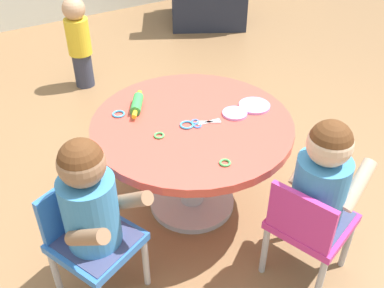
{
  "coord_description": "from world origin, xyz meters",
  "views": [
    {
      "loc": [
        -0.87,
        -1.45,
        1.64
      ],
      "look_at": [
        0.0,
        0.0,
        0.39
      ],
      "focal_mm": 41.17,
      "sensor_mm": 36.0,
      "label": 1
    }
  ],
  "objects_px": {
    "craft_table": "(192,142)",
    "seated_child_left": "(89,200)",
    "child_chair_right": "(308,225)",
    "craft_scissors": "(202,123)",
    "seated_child_right": "(322,178)",
    "rolling_pin": "(137,104)",
    "toddler_standing": "(79,40)",
    "child_chair_left": "(90,237)"
  },
  "relations": [
    {
      "from": "toddler_standing",
      "to": "child_chair_left",
      "type": "bearing_deg",
      "value": -108.14
    },
    {
      "from": "child_chair_left",
      "to": "craft_scissors",
      "type": "distance_m",
      "value": 0.7
    },
    {
      "from": "child_chair_left",
      "to": "child_chair_right",
      "type": "height_order",
      "value": "same"
    },
    {
      "from": "child_chair_left",
      "to": "craft_scissors",
      "type": "bearing_deg",
      "value": 16.49
    },
    {
      "from": "craft_table",
      "to": "child_chair_left",
      "type": "xyz_separation_m",
      "value": [
        -0.61,
        -0.23,
        -0.1
      ]
    },
    {
      "from": "child_chair_left",
      "to": "seated_child_left",
      "type": "height_order",
      "value": "seated_child_left"
    },
    {
      "from": "seated_child_right",
      "to": "craft_scissors",
      "type": "bearing_deg",
      "value": 108.18
    },
    {
      "from": "craft_table",
      "to": "seated_child_right",
      "type": "height_order",
      "value": "seated_child_right"
    },
    {
      "from": "toddler_standing",
      "to": "rolling_pin",
      "type": "bearing_deg",
      "value": -95.95
    },
    {
      "from": "craft_scissors",
      "to": "child_chair_left",
      "type": "bearing_deg",
      "value": -163.51
    },
    {
      "from": "seated_child_left",
      "to": "child_chair_right",
      "type": "relative_size",
      "value": 0.95
    },
    {
      "from": "toddler_standing",
      "to": "craft_scissors",
      "type": "xyz_separation_m",
      "value": [
        0.06,
        -1.57,
        0.16
      ]
    },
    {
      "from": "seated_child_right",
      "to": "child_chair_left",
      "type": "bearing_deg",
      "value": 155.07
    },
    {
      "from": "seated_child_left",
      "to": "craft_table",
      "type": "bearing_deg",
      "value": 24.05
    },
    {
      "from": "child_chair_right",
      "to": "seated_child_right",
      "type": "height_order",
      "value": "seated_child_right"
    },
    {
      "from": "child_chair_right",
      "to": "craft_scissors",
      "type": "bearing_deg",
      "value": 104.4
    },
    {
      "from": "toddler_standing",
      "to": "craft_scissors",
      "type": "bearing_deg",
      "value": -87.75
    },
    {
      "from": "craft_table",
      "to": "child_chair_left",
      "type": "bearing_deg",
      "value": -159.47
    },
    {
      "from": "child_chair_left",
      "to": "seated_child_right",
      "type": "xyz_separation_m",
      "value": [
        0.83,
        -0.38,
        0.23
      ]
    },
    {
      "from": "seated_child_left",
      "to": "rolling_pin",
      "type": "relative_size",
      "value": 2.47
    },
    {
      "from": "child_chair_right",
      "to": "toddler_standing",
      "type": "bearing_deg",
      "value": 95.62
    },
    {
      "from": "craft_table",
      "to": "child_chair_left",
      "type": "height_order",
      "value": "child_chair_left"
    },
    {
      "from": "child_chair_left",
      "to": "child_chair_right",
      "type": "relative_size",
      "value": 1.0
    },
    {
      "from": "child_chair_left",
      "to": "seated_child_right",
      "type": "height_order",
      "value": "seated_child_right"
    },
    {
      "from": "rolling_pin",
      "to": "craft_scissors",
      "type": "height_order",
      "value": "rolling_pin"
    },
    {
      "from": "craft_table",
      "to": "seated_child_left",
      "type": "xyz_separation_m",
      "value": [
        -0.59,
        -0.26,
        0.13
      ]
    },
    {
      "from": "seated_child_right",
      "to": "toddler_standing",
      "type": "distance_m",
      "value": 2.16
    },
    {
      "from": "seated_child_left",
      "to": "toddler_standing",
      "type": "xyz_separation_m",
      "value": [
        0.56,
        1.79,
        -0.17
      ]
    },
    {
      "from": "child_chair_right",
      "to": "rolling_pin",
      "type": "xyz_separation_m",
      "value": [
        -0.35,
        0.86,
        0.24
      ]
    },
    {
      "from": "child_chair_left",
      "to": "seated_child_left",
      "type": "xyz_separation_m",
      "value": [
        0.02,
        -0.04,
        0.23
      ]
    },
    {
      "from": "child_chair_left",
      "to": "toddler_standing",
      "type": "bearing_deg",
      "value": 71.86
    },
    {
      "from": "seated_child_right",
      "to": "craft_scissors",
      "type": "xyz_separation_m",
      "value": [
        -0.19,
        0.57,
        -0.01
      ]
    },
    {
      "from": "seated_child_left",
      "to": "child_chair_right",
      "type": "bearing_deg",
      "value": -25.01
    },
    {
      "from": "seated_child_right",
      "to": "rolling_pin",
      "type": "relative_size",
      "value": 2.47
    },
    {
      "from": "toddler_standing",
      "to": "craft_scissors",
      "type": "height_order",
      "value": "toddler_standing"
    },
    {
      "from": "craft_table",
      "to": "seated_child_left",
      "type": "bearing_deg",
      "value": -155.95
    },
    {
      "from": "rolling_pin",
      "to": "seated_child_left",
      "type": "bearing_deg",
      "value": -130.53
    },
    {
      "from": "seated_child_left",
      "to": "craft_scissors",
      "type": "xyz_separation_m",
      "value": [
        0.62,
        0.23,
        -0.01
      ]
    },
    {
      "from": "craft_table",
      "to": "child_chair_right",
      "type": "xyz_separation_m",
      "value": [
        0.18,
        -0.62,
        -0.1
      ]
    },
    {
      "from": "craft_scissors",
      "to": "seated_child_right",
      "type": "bearing_deg",
      "value": -71.82
    },
    {
      "from": "rolling_pin",
      "to": "child_chair_left",
      "type": "bearing_deg",
      "value": -133.75
    },
    {
      "from": "child_chair_right",
      "to": "craft_scissors",
      "type": "height_order",
      "value": "child_chair_right"
    }
  ]
}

